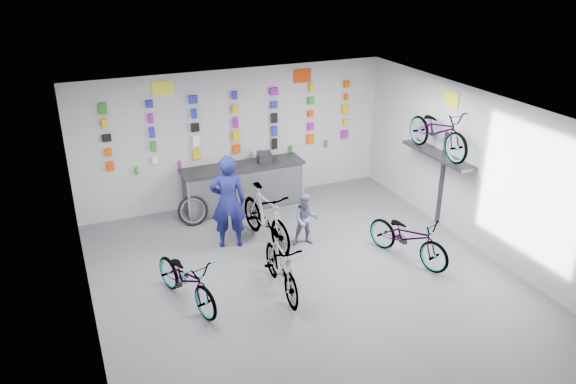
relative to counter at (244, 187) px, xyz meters
name	(u,v)px	position (x,y,z in m)	size (l,w,h in m)	color
floor	(313,288)	(0.00, -3.54, -0.49)	(8.00, 8.00, 0.00)	#4B4C50
ceiling	(316,118)	(0.00, -3.54, 2.51)	(8.00, 8.00, 0.00)	white
wall_back	(235,137)	(0.00, 0.46, 1.01)	(7.00, 7.00, 0.00)	#B2B2B4
wall_front	(488,366)	(0.00, -7.54, 1.01)	(7.00, 7.00, 0.00)	#B2B2B4
wall_left	(85,252)	(-3.50, -3.54, 1.01)	(8.00, 8.00, 0.00)	#B2B2B4
wall_right	(487,176)	(3.50, -3.54, 1.01)	(8.00, 8.00, 0.00)	#B2B2B4
counter	(244,187)	(0.00, 0.00, 0.00)	(2.70, 0.66, 1.00)	black
merch_wall	(235,127)	(-0.02, 0.39, 1.28)	(5.57, 0.08, 1.56)	#F53C05
wall_bracket	(438,158)	(3.33, -2.34, 0.98)	(0.39, 1.90, 2.00)	#333338
sign_left	(162,89)	(-1.50, 0.44, 2.23)	(0.42, 0.02, 0.30)	yellow
sign_right	(302,76)	(1.60, 0.44, 2.23)	(0.42, 0.02, 0.30)	red
sign_side	(451,99)	(3.48, -2.34, 2.16)	(0.02, 0.40, 0.30)	yellow
bike_left	(186,279)	(-2.05, -3.11, -0.03)	(0.60, 1.72, 0.91)	gray
bike_center	(281,266)	(-0.53, -3.42, 0.01)	(0.47, 1.65, 0.99)	gray
bike_right	(408,237)	(2.03, -3.35, -0.02)	(0.62, 1.77, 0.93)	gray
bike_service	(266,216)	(-0.15, -1.72, 0.09)	(0.54, 1.91, 1.15)	gray
bike_wall	(438,131)	(3.25, -2.34, 1.57)	(0.63, 1.80, 0.95)	gray
clerk	(228,202)	(-0.83, -1.54, 0.44)	(0.68, 0.44, 1.86)	#131654
customer	(306,219)	(0.54, -2.08, 0.05)	(0.52, 0.40, 1.07)	slate
spare_wheel	(193,211)	(-1.25, -0.37, -0.18)	(0.65, 0.29, 0.63)	black
register	(265,157)	(0.51, 0.01, 0.62)	(0.28, 0.30, 0.22)	black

